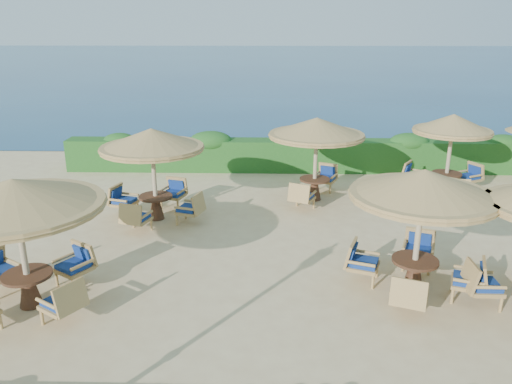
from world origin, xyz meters
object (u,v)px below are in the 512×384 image
object	(u,v)px
cafe_set_4	(316,137)
cafe_set_5	(451,139)
cafe_set_3	(153,157)
cafe_set_1	(421,207)
cafe_set_0	(17,215)

from	to	relation	value
cafe_set_4	cafe_set_5	distance (m)	4.48
cafe_set_3	cafe_set_4	size ratio (longest dim) A/B	0.97
cafe_set_1	cafe_set_5	xyz separation A→B (m)	(2.81, 6.48, -0.03)
cafe_set_1	cafe_set_3	distance (m)	7.41
cafe_set_1	cafe_set_4	distance (m)	5.95
cafe_set_0	cafe_set_4	distance (m)	9.03
cafe_set_3	cafe_set_5	size ratio (longest dim) A/B	1.05
cafe_set_0	cafe_set_1	distance (m)	7.84
cafe_set_1	cafe_set_3	bearing A→B (deg)	148.13
cafe_set_0	cafe_set_3	size ratio (longest dim) A/B	1.15
cafe_set_3	cafe_set_4	xyz separation A→B (m)	(4.70, 1.81, 0.20)
cafe_set_4	cafe_set_5	size ratio (longest dim) A/B	1.08
cafe_set_1	cafe_set_5	size ratio (longest dim) A/B	1.06
cafe_set_1	cafe_set_5	bearing A→B (deg)	66.53
cafe_set_3	cafe_set_1	bearing A→B (deg)	-31.87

